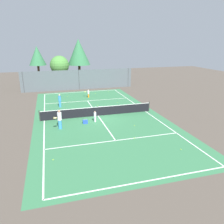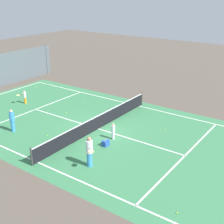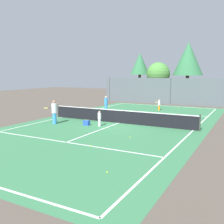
{
  "view_description": "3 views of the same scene",
  "coord_description": "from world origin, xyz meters",
  "px_view_note": "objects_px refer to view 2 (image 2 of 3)",
  "views": [
    {
      "loc": [
        -4.71,
        -21.67,
        7.55
      ],
      "look_at": [
        0.85,
        -2.42,
        1.09
      ],
      "focal_mm": 35.22,
      "sensor_mm": 36.0,
      "label": 1
    },
    {
      "loc": [
        -15.34,
        -12.13,
        9.05
      ],
      "look_at": [
        0.78,
        -0.61,
        1.15
      ],
      "focal_mm": 49.72,
      "sensor_mm": 36.0,
      "label": 2
    },
    {
      "loc": [
        8.73,
        -17.36,
        3.72
      ],
      "look_at": [
        -0.08,
        -0.98,
        0.97
      ],
      "focal_mm": 41.67,
      "sensor_mm": 36.0,
      "label": 3
    }
  ],
  "objects_px": {
    "ball_crate": "(106,143)",
    "tennis_ball_7": "(47,136)",
    "tennis_ball_5": "(165,129)",
    "tennis_ball_6": "(22,94)",
    "tennis_ball_3": "(196,145)",
    "tennis_ball_8": "(177,213)",
    "player_0": "(24,97)",
    "tennis_ball_4": "(84,123)",
    "tennis_ball_2": "(66,113)",
    "tennis_ball_1": "(83,102)",
    "player_2": "(12,120)",
    "player_1": "(113,131)",
    "tennis_ball_10": "(37,87)",
    "player_3": "(89,151)"
  },
  "relations": [
    {
      "from": "tennis_ball_6",
      "to": "tennis_ball_2",
      "type": "bearing_deg",
      "value": -99.54
    },
    {
      "from": "tennis_ball_8",
      "to": "tennis_ball_10",
      "type": "height_order",
      "value": "same"
    },
    {
      "from": "tennis_ball_2",
      "to": "tennis_ball_8",
      "type": "height_order",
      "value": "same"
    },
    {
      "from": "tennis_ball_1",
      "to": "tennis_ball_2",
      "type": "relative_size",
      "value": 1.0
    },
    {
      "from": "tennis_ball_4",
      "to": "tennis_ball_5",
      "type": "xyz_separation_m",
      "value": [
        2.52,
        -5.23,
        0.0
      ]
    },
    {
      "from": "player_0",
      "to": "tennis_ball_4",
      "type": "bearing_deg",
      "value": -92.71
    },
    {
      "from": "tennis_ball_1",
      "to": "player_2",
      "type": "bearing_deg",
      "value": -179.92
    },
    {
      "from": "player_0",
      "to": "tennis_ball_4",
      "type": "distance_m",
      "value": 6.82
    },
    {
      "from": "tennis_ball_5",
      "to": "tennis_ball_10",
      "type": "height_order",
      "value": "same"
    },
    {
      "from": "tennis_ball_5",
      "to": "tennis_ball_6",
      "type": "xyz_separation_m",
      "value": [
        -0.7,
        14.19,
        0.0
      ]
    },
    {
      "from": "player_0",
      "to": "tennis_ball_4",
      "type": "relative_size",
      "value": 17.04
    },
    {
      "from": "player_1",
      "to": "tennis_ball_3",
      "type": "height_order",
      "value": "player_1"
    },
    {
      "from": "tennis_ball_3",
      "to": "tennis_ball_8",
      "type": "relative_size",
      "value": 1.0
    },
    {
      "from": "player_3",
      "to": "tennis_ball_3",
      "type": "height_order",
      "value": "player_3"
    },
    {
      "from": "tennis_ball_2",
      "to": "tennis_ball_4",
      "type": "xyz_separation_m",
      "value": [
        -0.71,
        -2.39,
        0.0
      ]
    },
    {
      "from": "player_2",
      "to": "tennis_ball_3",
      "type": "relative_size",
      "value": 23.93
    },
    {
      "from": "tennis_ball_1",
      "to": "tennis_ball_6",
      "type": "height_order",
      "value": "same"
    },
    {
      "from": "player_3",
      "to": "tennis_ball_5",
      "type": "height_order",
      "value": "player_3"
    },
    {
      "from": "player_1",
      "to": "tennis_ball_3",
      "type": "xyz_separation_m",
      "value": [
        2.28,
        -4.68,
        -0.53
      ]
    },
    {
      "from": "tennis_ball_7",
      "to": "tennis_ball_5",
      "type": "bearing_deg",
      "value": -46.94
    },
    {
      "from": "player_2",
      "to": "tennis_ball_8",
      "type": "xyz_separation_m",
      "value": [
        -1.23,
        -12.59,
        -0.78
      ]
    },
    {
      "from": "tennis_ball_8",
      "to": "tennis_ball_3",
      "type": "bearing_deg",
      "value": 14.65
    },
    {
      "from": "tennis_ball_6",
      "to": "ball_crate",
      "type": "bearing_deg",
      "value": -106.45
    },
    {
      "from": "player_1",
      "to": "tennis_ball_7",
      "type": "relative_size",
      "value": 16.79
    },
    {
      "from": "player_2",
      "to": "player_1",
      "type": "bearing_deg",
      "value": -64.29
    },
    {
      "from": "tennis_ball_5",
      "to": "tennis_ball_6",
      "type": "height_order",
      "value": "same"
    },
    {
      "from": "tennis_ball_1",
      "to": "tennis_ball_8",
      "type": "relative_size",
      "value": 1.0
    },
    {
      "from": "tennis_ball_10",
      "to": "player_1",
      "type": "bearing_deg",
      "value": -110.73
    },
    {
      "from": "player_2",
      "to": "tennis_ball_8",
      "type": "relative_size",
      "value": 23.93
    },
    {
      "from": "player_1",
      "to": "tennis_ball_3",
      "type": "distance_m",
      "value": 5.24
    },
    {
      "from": "ball_crate",
      "to": "tennis_ball_7",
      "type": "relative_size",
      "value": 6.81
    },
    {
      "from": "tennis_ball_7",
      "to": "tennis_ball_2",
      "type": "bearing_deg",
      "value": 25.57
    },
    {
      "from": "tennis_ball_7",
      "to": "player_2",
      "type": "bearing_deg",
      "value": 108.99
    },
    {
      "from": "player_3",
      "to": "tennis_ball_1",
      "type": "relative_size",
      "value": 26.82
    },
    {
      "from": "player_3",
      "to": "tennis_ball_2",
      "type": "distance_m",
      "value": 8.13
    },
    {
      "from": "tennis_ball_1",
      "to": "tennis_ball_5",
      "type": "bearing_deg",
      "value": -96.48
    },
    {
      "from": "player_1",
      "to": "tennis_ball_1",
      "type": "distance_m",
      "value": 7.56
    },
    {
      "from": "player_3",
      "to": "player_1",
      "type": "bearing_deg",
      "value": 14.04
    },
    {
      "from": "player_0",
      "to": "tennis_ball_5",
      "type": "height_order",
      "value": "player_0"
    },
    {
      "from": "player_0",
      "to": "tennis_ball_1",
      "type": "bearing_deg",
      "value": -49.99
    },
    {
      "from": "tennis_ball_10",
      "to": "tennis_ball_1",
      "type": "bearing_deg",
      "value": -94.58
    },
    {
      "from": "tennis_ball_3",
      "to": "tennis_ball_6",
      "type": "distance_m",
      "value": 16.81
    },
    {
      "from": "player_1",
      "to": "tennis_ball_2",
      "type": "xyz_separation_m",
      "value": [
        1.51,
        5.56,
        -0.53
      ]
    },
    {
      "from": "tennis_ball_10",
      "to": "player_3",
      "type": "bearing_deg",
      "value": -121.3
    },
    {
      "from": "ball_crate",
      "to": "tennis_ball_2",
      "type": "relative_size",
      "value": 6.81
    },
    {
      "from": "tennis_ball_5",
      "to": "tennis_ball_6",
      "type": "distance_m",
      "value": 14.2
    },
    {
      "from": "ball_crate",
      "to": "tennis_ball_8",
      "type": "distance_m",
      "value": 7.01
    },
    {
      "from": "player_1",
      "to": "tennis_ball_3",
      "type": "relative_size",
      "value": 16.79
    },
    {
      "from": "tennis_ball_1",
      "to": "tennis_ball_6",
      "type": "distance_m",
      "value": 6.13
    },
    {
      "from": "tennis_ball_1",
      "to": "tennis_ball_2",
      "type": "xyz_separation_m",
      "value": [
        -2.75,
        -0.66,
        0.0
      ]
    }
  ]
}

